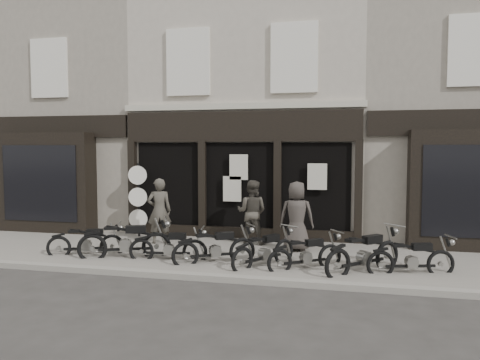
% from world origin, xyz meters
% --- Properties ---
extents(ground_plane, '(90.00, 90.00, 0.00)m').
position_xyz_m(ground_plane, '(0.00, 0.00, 0.00)').
color(ground_plane, '#2D2B28').
rests_on(ground_plane, ground).
extents(pavement, '(30.00, 4.20, 0.12)m').
position_xyz_m(pavement, '(0.00, 0.90, 0.06)').
color(pavement, slate).
rests_on(pavement, ground_plane).
extents(kerb, '(30.00, 0.25, 0.13)m').
position_xyz_m(kerb, '(0.00, -1.25, 0.07)').
color(kerb, gray).
rests_on(kerb, ground_plane).
extents(central_building, '(7.30, 6.22, 8.34)m').
position_xyz_m(central_building, '(0.00, 5.95, 4.08)').
color(central_building, '#ACA293').
rests_on(central_building, ground).
extents(neighbour_left, '(5.60, 6.73, 8.34)m').
position_xyz_m(neighbour_left, '(-6.35, 5.90, 4.04)').
color(neighbour_left, gray).
rests_on(neighbour_left, ground).
extents(neighbour_right, '(5.60, 6.73, 8.34)m').
position_xyz_m(neighbour_right, '(6.35, 5.90, 4.04)').
color(neighbour_right, gray).
rests_on(neighbour_right, ground).
extents(motorcycle_0, '(1.81, 0.95, 0.92)m').
position_xyz_m(motorcycle_0, '(-3.32, -0.06, 0.36)').
color(motorcycle_0, black).
rests_on(motorcycle_0, ground).
extents(motorcycle_1, '(2.16, 1.13, 1.09)m').
position_xyz_m(motorcycle_1, '(-2.19, -0.13, 0.43)').
color(motorcycle_1, black).
rests_on(motorcycle_1, ground).
extents(motorcycle_2, '(1.92, 0.61, 0.92)m').
position_xyz_m(motorcycle_2, '(-1.07, -0.10, 0.37)').
color(motorcycle_2, black).
rests_on(motorcycle_2, ground).
extents(motorcycle_3, '(1.84, 1.31, 0.98)m').
position_xyz_m(motorcycle_3, '(0.10, -0.11, 0.39)').
color(motorcycle_3, black).
rests_on(motorcycle_3, ground).
extents(motorcycle_4, '(1.35, 1.72, 0.95)m').
position_xyz_m(motorcycle_4, '(1.28, -0.08, 0.38)').
color(motorcycle_4, black).
rests_on(motorcycle_4, ground).
extents(motorcycle_5, '(1.65, 1.30, 0.91)m').
position_xyz_m(motorcycle_5, '(2.25, -0.17, 0.36)').
color(motorcycle_5, black).
rests_on(motorcycle_5, ground).
extents(motorcycle_6, '(1.76, 1.76, 1.07)m').
position_xyz_m(motorcycle_6, '(3.52, -0.16, 0.43)').
color(motorcycle_6, black).
rests_on(motorcycle_6, ground).
extents(motorcycle_7, '(1.90, 0.78, 0.93)m').
position_xyz_m(motorcycle_7, '(4.52, -0.11, 0.37)').
color(motorcycle_7, black).
rests_on(motorcycle_7, ground).
extents(man_left, '(0.79, 0.67, 1.85)m').
position_xyz_m(man_left, '(-2.03, 1.62, 1.04)').
color(man_left, '#413D35').
rests_on(man_left, pavement).
extents(man_centre, '(0.94, 0.77, 1.80)m').
position_xyz_m(man_centre, '(0.53, 2.15, 1.02)').
color(man_centre, '#3D3931').
rests_on(man_centre, pavement).
extents(man_right, '(0.94, 0.65, 1.83)m').
position_xyz_m(man_right, '(1.86, 1.51, 1.04)').
color(man_right, '#39332F').
rests_on(man_right, pavement).
extents(advert_sign_post, '(0.57, 0.37, 2.35)m').
position_xyz_m(advert_sign_post, '(-3.05, 2.43, 1.15)').
color(advert_sign_post, black).
rests_on(advert_sign_post, ground).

